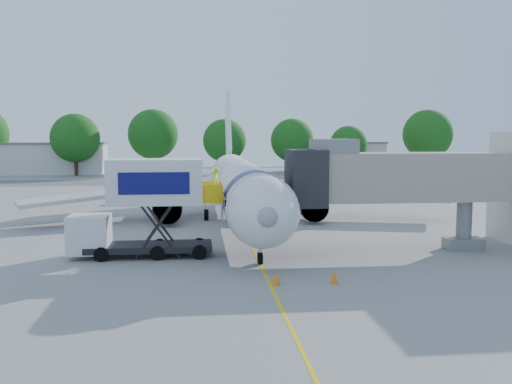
{
  "coord_description": "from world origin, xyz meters",
  "views": [
    {
      "loc": [
        -3.28,
        -39.07,
        6.99
      ],
      "look_at": [
        0.43,
        -3.24,
        3.2
      ],
      "focal_mm": 40.0,
      "sensor_mm": 36.0,
      "label": 1
    }
  ],
  "objects": [
    {
      "name": "tree_e",
      "position": [
        12.78,
        56.83,
        5.64
      ],
      "size": [
        7.29,
        7.29,
        9.29
      ],
      "color": "#382314",
      "rests_on": "ground"
    },
    {
      "name": "jet_bridge",
      "position": [
        7.99,
        -7.0,
        4.34
      ],
      "size": [
        13.9,
        3.2,
        6.6
      ],
      "color": "#A09989",
      "rests_on": "ground"
    },
    {
      "name": "outbuilding_right",
      "position": [
        22.0,
        62.0,
        2.66
      ],
      "size": [
        16.4,
        7.4,
        5.3
      ],
      "color": "silver",
      "rests_on": "ground"
    },
    {
      "name": "tree_c",
      "position": [
        -10.78,
        60.31,
        6.63
      ],
      "size": [
        8.57,
        8.57,
        10.93
      ],
      "color": "#382314",
      "rests_on": "ground"
    },
    {
      "name": "tree_f",
      "position": [
        22.67,
        57.04,
        4.91
      ],
      "size": [
        6.36,
        6.36,
        8.1
      ],
      "color": "#382314",
      "rests_on": "ground"
    },
    {
      "name": "tree_g",
      "position": [
        36.51,
        56.46,
        6.62
      ],
      "size": [
        8.56,
        8.56,
        10.91
      ],
      "color": "#382314",
      "rests_on": "ground"
    },
    {
      "name": "taxiway_strip",
      "position": [
        0.0,
        42.0,
        0.0
      ],
      "size": [
        120.0,
        10.0,
        0.01
      ],
      "primitive_type": "cube",
      "color": "#59595B",
      "rests_on": "ground"
    },
    {
      "name": "catering_hiloader",
      "position": [
        -6.26,
        -7.0,
        2.76
      ],
      "size": [
        8.5,
        2.44,
        5.5
      ],
      "color": "black",
      "rests_on": "ground"
    },
    {
      "name": "ground",
      "position": [
        0.0,
        0.0,
        0.0
      ],
      "size": [
        160.0,
        160.0,
        0.0
      ],
      "primitive_type": "plane",
      "color": "gray",
      "rests_on": "ground"
    },
    {
      "name": "tree_d",
      "position": [
        1.32,
        56.7,
        5.58
      ],
      "size": [
        7.22,
        7.22,
        9.2
      ],
      "color": "#382314",
      "rests_on": "ground"
    },
    {
      "name": "safety_cone_b",
      "position": [
        0.27,
        -13.72,
        0.3
      ],
      "size": [
        0.39,
        0.39,
        0.62
      ],
      "color": "orange",
      "rests_on": "ground"
    },
    {
      "name": "aircraft",
      "position": [
        0.0,
        4.12,
        2.95
      ],
      "size": [
        34.17,
        37.73,
        11.35
      ],
      "color": "silver",
      "rests_on": "ground"
    },
    {
      "name": "ground_tug",
      "position": [
        -3.06,
        -18.79,
        0.67
      ],
      "size": [
        3.27,
        1.81,
        1.27
      ],
      "rotation": [
        0.0,
        0.0,
        0.06
      ],
      "color": "silver",
      "rests_on": "ground"
    },
    {
      "name": "outbuilding_left",
      "position": [
        -28.0,
        60.0,
        2.66
      ],
      "size": [
        18.4,
        8.4,
        5.3
      ],
      "color": "silver",
      "rests_on": "ground"
    },
    {
      "name": "tree_b",
      "position": [
        -22.75,
        55.27,
        6.05
      ],
      "size": [
        7.82,
        7.82,
        9.97
      ],
      "color": "#382314",
      "rests_on": "ground"
    },
    {
      "name": "guidance_line",
      "position": [
        0.0,
        0.0,
        0.01
      ],
      "size": [
        0.15,
        70.0,
        0.01
      ],
      "primitive_type": "cube",
      "color": "yellow",
      "rests_on": "ground"
    },
    {
      "name": "safety_cone_a",
      "position": [
        2.98,
        -13.8,
        0.29
      ],
      "size": [
        0.38,
        0.38,
        0.6
      ],
      "color": "orange",
      "rests_on": "ground"
    }
  ]
}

